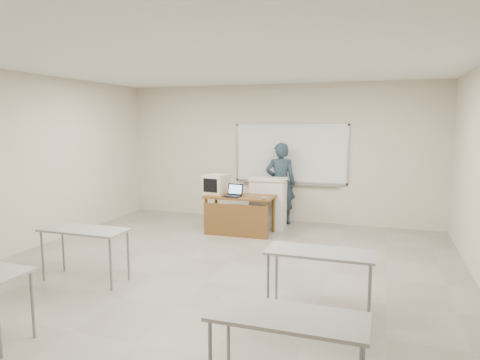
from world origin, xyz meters
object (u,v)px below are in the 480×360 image
(crt_monitor, at_px, (216,184))
(presenter, at_px, (280,183))
(instructor_desk, at_px, (238,208))
(mouse, at_px, (264,198))
(keyboard, at_px, (274,179))
(laptop, at_px, (233,194))
(whiteboard, at_px, (290,154))
(podium, at_px, (268,203))

(crt_monitor, relative_size, presenter, 0.26)
(instructor_desk, height_order, mouse, mouse)
(presenter, bearing_deg, keyboard, 79.30)
(crt_monitor, distance_m, keyboard, 1.17)
(instructor_desk, height_order, laptop, laptop)
(mouse, bearing_deg, whiteboard, 94.88)
(laptop, bearing_deg, instructor_desk, 15.06)
(podium, relative_size, crt_monitor, 2.24)
(crt_monitor, xyz_separation_m, presenter, (1.10, 0.95, -0.06))
(presenter, bearing_deg, crt_monitor, 29.33)
(instructor_desk, height_order, keyboard, keyboard)
(whiteboard, height_order, presenter, whiteboard)
(mouse, bearing_deg, keyboard, 99.40)
(podium, xyz_separation_m, crt_monitor, (-0.96, -0.47, 0.42))
(whiteboard, distance_m, presenter, 0.69)
(whiteboard, height_order, laptop, whiteboard)
(whiteboard, bearing_deg, crt_monitor, -135.17)
(keyboard, distance_m, presenter, 0.62)
(whiteboard, bearing_deg, podium, -110.61)
(laptop, bearing_deg, mouse, -0.09)
(podium, distance_m, laptop, 0.93)
(crt_monitor, bearing_deg, keyboard, 26.90)
(crt_monitor, bearing_deg, presenter, 50.03)
(crt_monitor, bearing_deg, mouse, -7.28)
(instructor_desk, bearing_deg, keyboard, 45.25)
(mouse, distance_m, presenter, 1.28)
(whiteboard, height_order, instructor_desk, whiteboard)
(whiteboard, xyz_separation_m, laptop, (-0.80, -1.49, -0.67))
(mouse, bearing_deg, instructor_desk, -178.92)
(laptop, xyz_separation_m, mouse, (0.65, -0.07, -0.04))
(podium, bearing_deg, crt_monitor, -157.57)
(podium, xyz_separation_m, mouse, (0.14, -0.80, 0.25))
(laptop, bearing_deg, keyboard, 48.93)
(podium, bearing_deg, whiteboard, 65.54)
(whiteboard, xyz_separation_m, instructor_desk, (-0.70, -1.48, -0.95))
(whiteboard, bearing_deg, laptop, -118.18)
(crt_monitor, distance_m, presenter, 1.46)
(presenter, bearing_deg, mouse, 78.37)
(instructor_desk, distance_m, crt_monitor, 0.72)
(whiteboard, relative_size, keyboard, 5.04)
(instructor_desk, bearing_deg, presenter, 63.87)
(whiteboard, distance_m, crt_monitor, 1.84)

